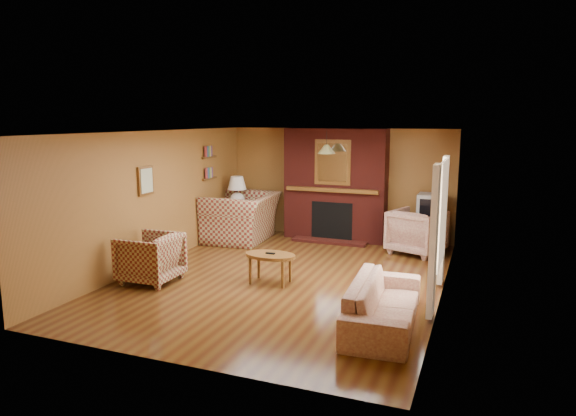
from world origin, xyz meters
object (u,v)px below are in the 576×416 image
at_px(table_lamp, 237,190).
at_px(tv_stand, 430,234).
at_px(fireplace, 335,185).
at_px(crt_tv, 432,206).
at_px(plaid_loveseat, 242,217).
at_px(floral_sofa, 384,303).
at_px(plaid_armchair, 150,258).
at_px(floral_armchair, 417,232).
at_px(coffee_table, 270,258).
at_px(side_table, 238,222).

relative_size(table_lamp, tv_stand, 1.07).
distance_m(fireplace, crt_tv, 2.08).
xyz_separation_m(plaid_loveseat, floral_sofa, (3.75, -3.54, -0.21)).
height_order(plaid_armchair, table_lamp, table_lamp).
bearing_deg(fireplace, plaid_loveseat, -155.76).
relative_size(fireplace, floral_armchair, 2.52).
xyz_separation_m(fireplace, tv_stand, (2.05, -0.18, -0.86)).
relative_size(floral_armchair, crt_tv, 1.77).
height_order(fireplace, floral_sofa, fireplace).
distance_m(plaid_loveseat, floral_sofa, 5.16).
bearing_deg(floral_sofa, plaid_loveseat, 43.51).
bearing_deg(floral_armchair, coffee_table, 74.09).
distance_m(plaid_armchair, coffee_table, 1.94).
relative_size(plaid_loveseat, floral_armchair, 1.64).
relative_size(plaid_loveseat, plaid_armchair, 1.79).
distance_m(fireplace, side_table, 2.33).
xyz_separation_m(plaid_loveseat, plaid_armchair, (-0.10, -3.13, -0.11)).
bearing_deg(plaid_armchair, coffee_table, 107.89).
height_order(plaid_loveseat, tv_stand, plaid_loveseat).
relative_size(fireplace, plaid_loveseat, 1.54).
bearing_deg(crt_tv, coffee_table, -124.51).
distance_m(fireplace, tv_stand, 2.23).
bearing_deg(table_lamp, plaid_loveseat, -50.04).
relative_size(floral_armchair, table_lamp, 1.39).
height_order(plaid_loveseat, side_table, plaid_loveseat).
distance_m(floral_armchair, tv_stand, 0.49).
relative_size(plaid_armchair, floral_armchair, 0.92).
relative_size(floral_sofa, floral_armchair, 2.12).
bearing_deg(table_lamp, tv_stand, 4.82).
distance_m(side_table, tv_stand, 4.16).
height_order(floral_sofa, crt_tv, crt_tv).
bearing_deg(table_lamp, crt_tv, 4.74).
distance_m(plaid_loveseat, floral_armchair, 3.69).
bearing_deg(floral_armchair, floral_sofa, 110.59).
distance_m(table_lamp, tv_stand, 4.23).
xyz_separation_m(plaid_armchair, coffee_table, (1.84, 0.63, 0.02)).
height_order(table_lamp, crt_tv, table_lamp).
bearing_deg(plaid_loveseat, side_table, -144.13).
bearing_deg(floral_sofa, tv_stand, -5.19).
relative_size(fireplace, floral_sofa, 1.19).
bearing_deg(side_table, floral_armchair, -1.04).
bearing_deg(fireplace, coffee_table, -91.90).
bearing_deg(table_lamp, floral_sofa, -43.82).
bearing_deg(coffee_table, side_table, 125.42).
height_order(tv_stand, crt_tv, crt_tv).
distance_m(plaid_armchair, side_table, 3.43).
relative_size(floral_sofa, table_lamp, 2.94).
bearing_deg(plaid_armchair, floral_armchair, 130.63).
distance_m(plaid_armchair, crt_tv, 5.52).
xyz_separation_m(plaid_loveseat, side_table, (-0.25, 0.30, -0.17)).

